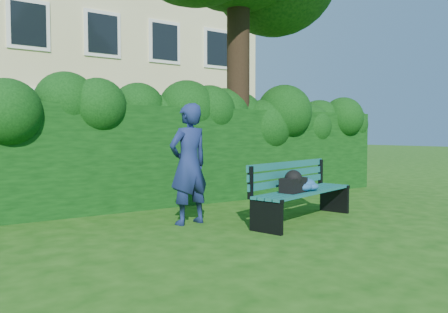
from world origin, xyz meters
TOP-DOWN VIEW (x-y plane):
  - ground at (0.00, 0.00)m, footprint 80.00×80.00m
  - apartment_building at (-0.00, 13.99)m, footprint 16.00×8.08m
  - hedge at (0.00, 2.20)m, footprint 10.00×1.00m
  - park_bench at (0.66, -0.46)m, footprint 2.19×1.13m
  - man_reading at (-0.81, 0.31)m, footprint 0.69×0.49m

SIDE VIEW (x-z plane):
  - ground at x=0.00m, z-range 0.00..0.00m
  - park_bench at x=0.66m, z-range 0.05..0.94m
  - man_reading at x=-0.81m, z-range 0.00..1.75m
  - hedge at x=0.00m, z-range 0.00..1.80m
  - apartment_building at x=0.00m, z-range 0.00..12.00m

